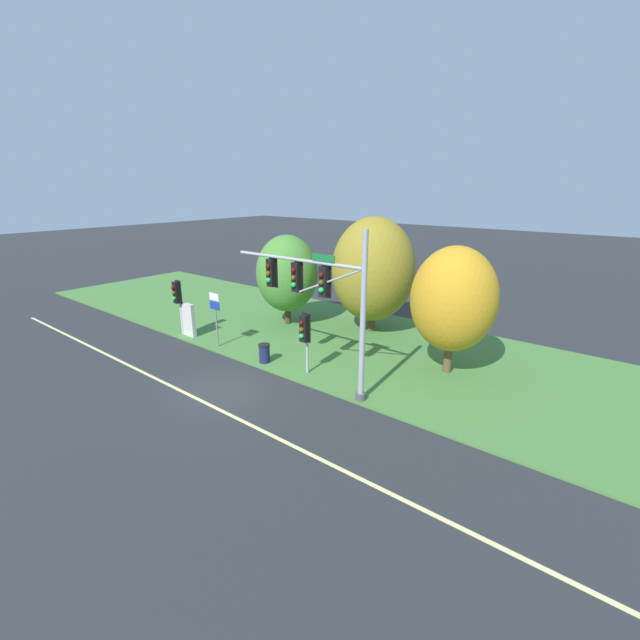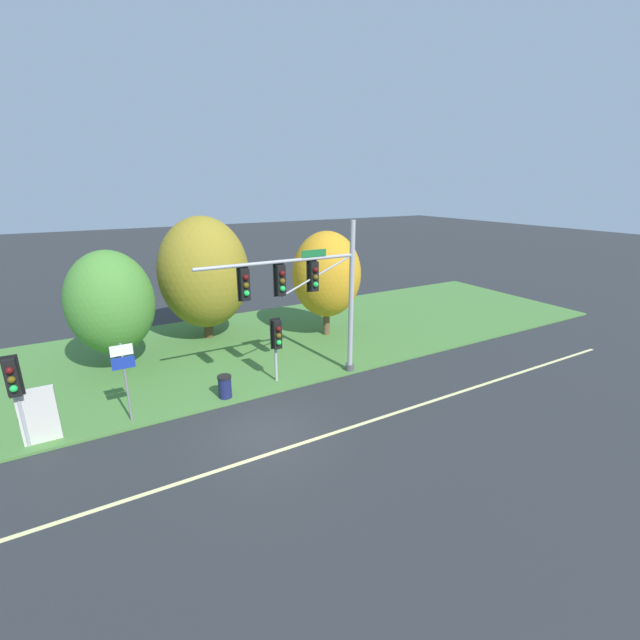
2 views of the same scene
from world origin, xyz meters
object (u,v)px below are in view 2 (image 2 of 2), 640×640
Objects in this scene: pedestrian_signal_near_kerb at (277,338)px; pedestrian_signal_further_along at (14,383)px; tree_nearest_road at (111,303)px; trash_bin at (225,386)px; tree_behind_signpost at (327,275)px; info_kiosk at (39,416)px; traffic_signal_mast at (309,288)px; tree_left_of_mast at (204,273)px; route_sign_post at (124,371)px.

pedestrian_signal_near_kerb is 9.06m from pedestrian_signal_further_along.
trash_bin is (3.35, -5.29, -2.67)m from tree_nearest_road.
tree_behind_signpost is 3.06× the size of info_kiosk.
info_kiosk is at bearing -118.65° from tree_nearest_road.
tree_nearest_road reaches higher than pedestrian_signal_near_kerb.
tree_left_of_mast is (-2.23, 7.68, -0.48)m from traffic_signal_mast.
tree_behind_signpost is (5.94, -2.87, -0.19)m from tree_left_of_mast.
traffic_signal_mast is at bearing -1.94° from route_sign_post.
tree_behind_signpost is 9.15m from trash_bin.
route_sign_post is 0.51× the size of tree_behind_signpost.
route_sign_post is (-7.18, 0.24, -2.14)m from traffic_signal_mast.
tree_behind_signpost reaches higher than pedestrian_signal_further_along.
tree_behind_signpost reaches higher than route_sign_post.
pedestrian_signal_further_along is 3.14m from route_sign_post.
info_kiosk is (-8.63, -0.18, -1.10)m from pedestrian_signal_near_kerb.
pedestrian_signal_near_kerb is 3.08× the size of trash_bin.
tree_behind_signpost is at bearing -4.14° from tree_nearest_road.
traffic_signal_mast is 2.48m from pedestrian_signal_near_kerb.
info_kiosk is 2.04× the size of trash_bin.
tree_behind_signpost is (3.71, 4.81, -0.67)m from traffic_signal_mast.
traffic_signal_mast is at bearing -4.68° from trash_bin.
tree_left_of_mast is 7.13× the size of trash_bin.
tree_nearest_road is at bearing 175.86° from tree_behind_signpost.
traffic_signal_mast is at bearing -73.79° from tree_left_of_mast.
trash_bin is at bearing -0.32° from info_kiosk.
pedestrian_signal_near_kerb is 0.52× the size of tree_nearest_road.
info_kiosk is at bearing -136.19° from tree_left_of_mast.
pedestrian_signal_near_kerb is 0.89× the size of pedestrian_signal_further_along.
traffic_signal_mast is 1.19× the size of tree_behind_signpost.
tree_nearest_road reaches higher than pedestrian_signal_further_along.
pedestrian_signal_near_kerb is at bearing 157.87° from traffic_signal_mast.
tree_left_of_mast is 10.95m from info_kiosk.
tree_nearest_road is 5.25m from tree_left_of_mast.
trash_bin is at bearing -57.63° from tree_nearest_road.
info_kiosk is (-2.71, 0.09, -1.04)m from route_sign_post.
tree_behind_signpost is at bearing 18.69° from pedestrian_signal_further_along.
route_sign_post is 1.57× the size of info_kiosk.
tree_behind_signpost is at bearing 52.38° from traffic_signal_mast.
pedestrian_signal_further_along is 6.89m from trash_bin.
pedestrian_signal_near_kerb is at bearing -139.11° from tree_behind_signpost.
pedestrian_signal_further_along is at bearing -176.86° from route_sign_post.
trash_bin is (6.22, -0.03, -0.47)m from info_kiosk.
tree_left_of_mast reaches higher than info_kiosk.
pedestrian_signal_near_kerb is at bearing -41.38° from tree_nearest_road.
traffic_signal_mast reaches higher than route_sign_post.
tree_behind_signpost reaches higher than tree_nearest_road.
tree_nearest_road is 0.83× the size of tree_left_of_mast.
tree_nearest_road is 5.89× the size of trash_bin.
tree_nearest_road is at bearing 138.62° from pedestrian_signal_near_kerb.
route_sign_post is at bearing -157.25° from tree_behind_signpost.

